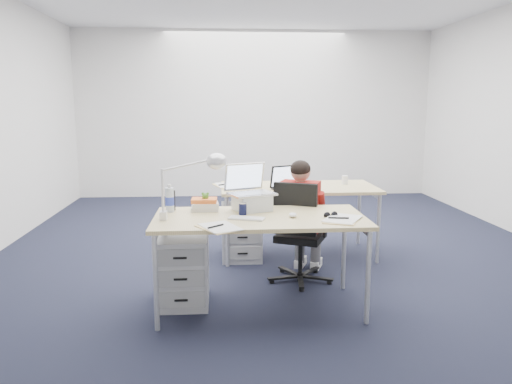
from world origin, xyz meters
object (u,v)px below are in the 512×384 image
(dark_laptop, at_px, (292,177))
(computer_mouse, at_px, (293,215))
(silver_laptop, at_px, (252,188))
(can_koozie, at_px, (243,208))
(desk_far, at_px, (298,191))
(seated_person, at_px, (303,218))
(book_stack, at_px, (205,204))
(far_cup, at_px, (345,180))
(bear_figurine, at_px, (205,201))
(desk_lamp, at_px, (184,185))
(cordless_phone, at_px, (172,200))
(drawer_pedestal_far, at_px, (241,232))
(sunglasses, at_px, (331,215))
(water_bottle, at_px, (170,198))
(office_chair, at_px, (300,253))
(wireless_keyboard, at_px, (247,218))
(headphones, at_px, (256,205))
(desk_near, at_px, (260,222))
(drawer_pedestal_near, at_px, (183,269))

(dark_laptop, bearing_deg, computer_mouse, -122.64)
(silver_laptop, relative_size, dark_laptop, 1.06)
(silver_laptop, xyz_separation_m, can_koozie, (-0.08, -0.16, -0.13))
(desk_far, xyz_separation_m, seated_person, (-0.06, -0.68, -0.14))
(book_stack, xyz_separation_m, far_cup, (1.45, 1.23, -0.00))
(bear_figurine, xyz_separation_m, desk_lamp, (-0.15, -0.31, 0.18))
(cordless_phone, bearing_deg, seated_person, 37.97)
(silver_laptop, bearing_deg, drawer_pedestal_far, 69.92)
(cordless_phone, relative_size, sunglasses, 1.41)
(water_bottle, height_order, book_stack, water_bottle)
(computer_mouse, relative_size, cordless_phone, 0.57)
(sunglasses, bearing_deg, silver_laptop, 139.48)
(water_bottle, bearing_deg, desk_far, 43.82)
(office_chair, relative_size, cordless_phone, 5.63)
(computer_mouse, distance_m, cordless_phone, 0.98)
(far_cup, bearing_deg, wireless_keyboard, -125.97)
(far_cup, bearing_deg, desk_far, -168.87)
(computer_mouse, xyz_separation_m, sunglasses, (0.29, -0.01, -0.00))
(office_chair, xyz_separation_m, wireless_keyboard, (-0.50, -0.64, 0.48))
(wireless_keyboard, relative_size, water_bottle, 1.20)
(desk_far, relative_size, headphones, 6.49)
(drawer_pedestal_far, bearing_deg, book_stack, -107.68)
(cordless_phone, xyz_separation_m, dark_laptop, (1.10, 0.89, 0.04))
(silver_laptop, height_order, book_stack, silver_laptop)
(seated_person, xyz_separation_m, far_cup, (0.58, 0.78, 0.23))
(drawer_pedestal_far, bearing_deg, sunglasses, -65.47)
(headphones, relative_size, sunglasses, 2.13)
(wireless_keyboard, height_order, water_bottle, water_bottle)
(seated_person, bearing_deg, wireless_keyboard, -102.67)
(desk_near, xyz_separation_m, water_bottle, (-0.70, 0.21, 0.16))
(silver_laptop, relative_size, water_bottle, 1.65)
(desk_near, height_order, cordless_phone, cordless_phone)
(office_chair, relative_size, drawer_pedestal_near, 1.67)
(seated_person, height_order, water_bottle, seated_person)
(headphones, relative_size, water_bottle, 1.11)
(seated_person, distance_m, headphones, 0.63)
(computer_mouse, distance_m, book_stack, 0.73)
(wireless_keyboard, distance_m, headphones, 0.42)
(computer_mouse, xyz_separation_m, book_stack, (-0.67, 0.29, 0.03))
(silver_laptop, height_order, bear_figurine, silver_laptop)
(wireless_keyboard, relative_size, can_koozie, 2.71)
(book_stack, xyz_separation_m, desk_lamp, (-0.14, -0.30, 0.21))
(wireless_keyboard, bearing_deg, bear_figurine, 151.33)
(desk_near, xyz_separation_m, can_koozie, (-0.13, 0.07, 0.10))
(sunglasses, bearing_deg, office_chair, 87.39)
(wireless_keyboard, distance_m, bear_figurine, 0.47)
(seated_person, bearing_deg, dark_laptop, 116.87)
(bear_figurine, bearing_deg, headphones, 26.15)
(desk_far, relative_size, cordless_phone, 9.81)
(book_stack, bearing_deg, drawer_pedestal_near, -150.93)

